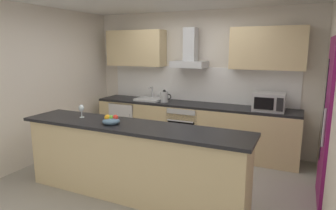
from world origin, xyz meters
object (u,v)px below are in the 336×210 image
sink (149,99)px  fruit_bowl (111,121)px  oven (186,126)px  range_hood (190,55)px  microwave (269,102)px  wine_glass (81,109)px  refrigerator (128,121)px  kettle (164,97)px

sink → fruit_bowl: 2.13m
oven → range_hood: size_ratio=1.11×
microwave → wine_glass: (-2.26, -1.88, 0.04)m
refrigerator → range_hood: 1.88m
refrigerator → microwave: size_ratio=1.70×
sink → fruit_bowl: size_ratio=2.27×
wine_glass → fruit_bowl: 0.60m
kettle → oven: bearing=4.3°
refrigerator → fruit_bowl: 2.37m
oven → kettle: 0.70m
range_hood → wine_glass: range_hood is taller
oven → range_hood: bearing=90.0°
microwave → sink: microwave is taller
refrigerator → range_hood: bearing=5.9°
kettle → sink: bearing=172.7°
kettle → wine_glass: bearing=-101.1°
refrigerator → kettle: kettle is taller
sink → wine_glass: (-0.02, -1.92, 0.16)m
sink → wine_glass: bearing=-90.5°
kettle → range_hood: (0.44, 0.16, 0.78)m
kettle → wine_glass: size_ratio=1.62×
kettle → microwave: bearing=0.2°
wine_glass → fruit_bowl: wine_glass is taller
oven → sink: 0.92m
refrigerator → wine_glass: bearing=-76.0°
wine_glass → microwave: bearing=39.8°
refrigerator → fruit_bowl: size_ratio=3.86×
range_hood → wine_glass: size_ratio=4.05×
kettle → refrigerator: bearing=177.9°
kettle → range_hood: size_ratio=0.40×
oven → microwave: bearing=-1.1°
oven → wine_glass: wine_glass is taller
sink → range_hood: range_hood is taller
microwave → sink: (-2.25, 0.04, -0.12)m
oven → wine_glass: size_ratio=4.50×
wine_glass → range_hood: bearing=68.3°
sink → wine_glass: 1.93m
fruit_bowl → kettle: bearing=96.2°
refrigerator → sink: (0.49, 0.01, 0.50)m
refrigerator → fruit_bowl: fruit_bowl is taller
sink → refrigerator: bearing=-178.4°
sink → fruit_bowl: sink is taller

